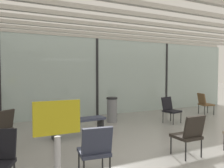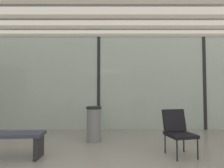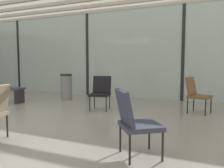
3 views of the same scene
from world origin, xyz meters
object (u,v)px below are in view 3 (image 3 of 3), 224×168
object	(u,v)px
lounge_chair_0	(134,119)
lounge_chair_7	(196,93)
waiting_bench	(2,91)
trash_bin	(66,87)
lounge_chair_2	(101,91)
parked_airplane	(130,52)

from	to	relation	value
lounge_chair_0	lounge_chair_7	distance (m)	3.20
waiting_bench	trash_bin	bearing A→B (deg)	32.45
trash_bin	lounge_chair_0	bearing A→B (deg)	-45.01
lounge_chair_2	trash_bin	xyz separation A→B (m)	(-1.75, 0.95, -0.06)
lounge_chair_2	lounge_chair_7	world-z (taller)	same
parked_airplane	lounge_chair_0	distance (m)	11.70
waiting_bench	lounge_chair_2	bearing A→B (deg)	-0.33
lounge_chair_0	lounge_chair_7	world-z (taller)	same
lounge_chair_2	waiting_bench	world-z (taller)	lounge_chair_2
trash_bin	waiting_bench	bearing A→B (deg)	-143.22
lounge_chair_2	lounge_chair_7	xyz separation A→B (m)	(2.30, 0.58, 0.00)
lounge_chair_2	trash_bin	distance (m)	1.99
lounge_chair_7	trash_bin	bearing A→B (deg)	100.29
parked_airplane	lounge_chair_0	world-z (taller)	parked_airplane
lounge_chair_2	lounge_chair_7	bearing A→B (deg)	1.92
trash_bin	parked_airplane	bearing A→B (deg)	93.07
lounge_chair_7	waiting_bench	bearing A→B (deg)	113.66
lounge_chair_0	trash_bin	size ratio (longest dim) A/B	1.01
parked_airplane	trash_bin	xyz separation A→B (m)	(0.40, -7.42, -1.50)
parked_airplane	lounge_chair_0	bearing A→B (deg)	-70.31
lounge_chair_0	lounge_chair_2	world-z (taller)	same
lounge_chair_0	trash_bin	world-z (taller)	lounge_chair_0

